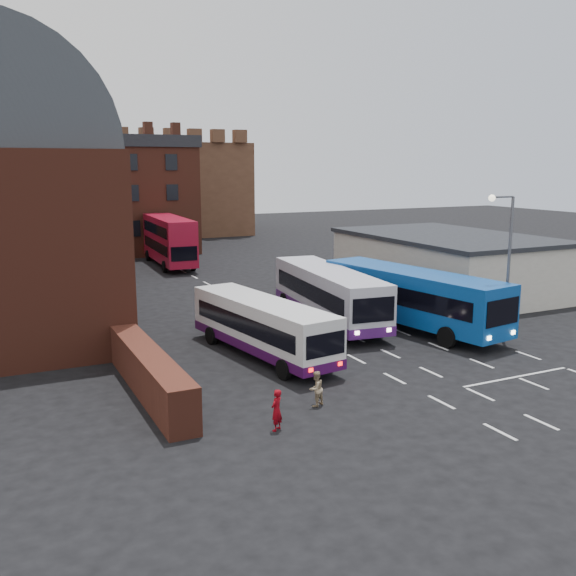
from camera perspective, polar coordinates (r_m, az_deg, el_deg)
name	(u,v)px	position (r m, az deg, el deg)	size (l,w,h in m)	color
ground	(384,373)	(29.63, 8.55, -7.51)	(180.00, 180.00, 0.00)	black
forecourt_wall	(150,373)	(27.10, -12.21, -7.41)	(1.20, 10.00, 1.80)	#602B1E
cream_building	(447,263)	(48.90, 13.91, 2.21)	(10.40, 16.40, 4.25)	beige
brick_terrace	(83,202)	(69.91, -17.73, 7.32)	(22.00, 10.00, 11.00)	brown
castle_keep	(151,188)	(91.83, -12.12, 8.65)	(22.00, 22.00, 12.00)	brown
bus_white_outbound	(262,323)	(31.52, -2.30, -3.15)	(3.75, 10.42, 2.78)	silver
bus_white_inbound	(328,291)	(38.14, 3.62, -0.30)	(4.00, 11.96, 3.20)	silver
bus_blue	(412,295)	(37.34, 10.94, -0.58)	(4.73, 12.58, 3.35)	#0D4699
bus_red_double	(169,240)	(60.47, -10.52, 4.20)	(3.28, 11.39, 4.51)	#A30F29
street_lamp	(505,255)	(34.92, 18.75, 2.80)	(1.60, 0.35, 7.82)	#595C63
pedestrian_red	(277,410)	(23.11, -1.03, -10.80)	(0.55, 0.36, 1.52)	maroon
pedestrian_beige	(316,389)	(25.35, 2.50, -8.93)	(0.69, 0.53, 1.41)	tan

